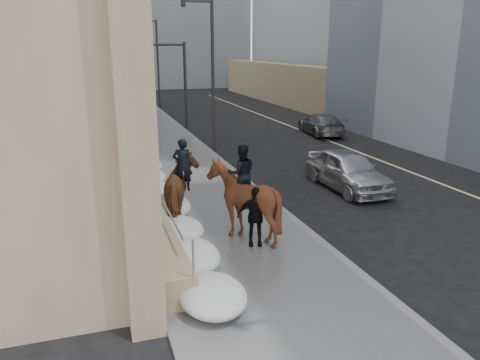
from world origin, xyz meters
name	(u,v)px	position (x,y,z in m)	size (l,w,h in m)	color
ground	(244,265)	(0.00, 0.00, 0.00)	(140.00, 140.00, 0.00)	black
sidewalk	(176,172)	(0.00, 10.00, 0.06)	(5.00, 80.00, 0.12)	#555557
curb	(230,167)	(2.62, 10.00, 0.06)	(0.24, 80.00, 0.12)	slate
lane_line	(371,157)	(10.50, 10.00, 0.01)	(0.15, 70.00, 0.01)	#BFB78C
far_podium	(453,116)	(15.50, 10.00, 2.00)	(2.00, 80.00, 4.00)	#887558
bg_building_far	(64,18)	(-6.00, 72.00, 10.00)	(24.00, 12.00, 20.00)	gray
streetlight_mid	(210,68)	(2.74, 14.00, 4.58)	(1.71, 0.24, 8.00)	#2D2D30
streetlight_far	(156,59)	(2.74, 34.00, 4.58)	(1.71, 0.24, 8.00)	#2D2D30
traffic_signal	(172,72)	(2.07, 22.00, 4.00)	(4.10, 0.22, 6.00)	#2D2D30
snow_bank	(150,176)	(-1.42, 8.11, 0.47)	(1.70, 18.10, 0.76)	silver
mounted_horse_left	(182,188)	(-0.95, 3.46, 1.25)	(1.66, 2.74, 2.74)	#57331A
mounted_horse_right	(243,198)	(0.48, 1.55, 1.36)	(2.10, 2.30, 2.82)	#452213
pedestrian	(255,216)	(0.64, 0.93, 0.99)	(1.02, 0.43, 1.74)	black
car_silver	(347,170)	(6.26, 5.36, 0.80)	(1.89, 4.70, 1.60)	silver
car_grey	(321,124)	(11.03, 16.85, 0.70)	(1.95, 4.80, 1.39)	slate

